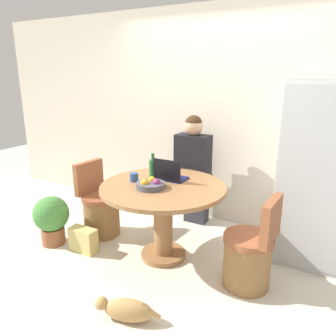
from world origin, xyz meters
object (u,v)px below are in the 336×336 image
at_px(potted_plant, 52,217).
at_px(chair_right_side, 249,256).
at_px(laptop, 170,175).
at_px(fruit_bowl, 151,185).
at_px(handbag, 83,240).
at_px(dining_table, 163,204).
at_px(person_seated, 194,166).
at_px(chair_left_side, 100,210).
at_px(bottle, 153,167).
at_px(cat, 126,310).
at_px(refrigerator, 319,173).

bearing_deg(potted_plant, chair_right_side, 8.25).
xyz_separation_m(laptop, fruit_bowl, (-0.04, -0.30, -0.01)).
relative_size(fruit_bowl, handbag, 0.91).
bearing_deg(dining_table, handbag, -157.95).
xyz_separation_m(person_seated, fruit_bowl, (-0.01, -0.96, 0.05)).
height_order(dining_table, potted_plant, dining_table).
bearing_deg(chair_right_side, chair_left_side, -91.15).
distance_m(chair_right_side, bottle, 1.30).
bearing_deg(dining_table, chair_right_side, -3.23).
relative_size(dining_table, cat, 2.45).
distance_m(chair_left_side, chair_right_side, 1.80).
relative_size(person_seated, laptop, 4.54).
distance_m(dining_table, fruit_bowl, 0.27).
height_order(dining_table, chair_left_side, chair_left_side).
distance_m(cat, potted_plant, 1.54).
bearing_deg(person_seated, dining_table, 93.50).
xyz_separation_m(laptop, bottle, (-0.22, 0.03, 0.05)).
bearing_deg(person_seated, refrigerator, 176.48).
height_order(laptop, handbag, laptop).
bearing_deg(handbag, refrigerator, 27.05).
bearing_deg(handbag, person_seated, 57.37).
bearing_deg(chair_right_side, dining_table, -90.00).
bearing_deg(fruit_bowl, laptop, 81.61).
bearing_deg(chair_left_side, potted_plant, 150.55).
bearing_deg(handbag, chair_right_side, 9.08).
relative_size(fruit_bowl, bottle, 1.10).
xyz_separation_m(bottle, potted_plant, (-0.97, -0.56, -0.57)).
distance_m(refrigerator, person_seated, 1.37).
distance_m(potted_plant, handbag, 0.45).
relative_size(dining_table, bottle, 4.94).
height_order(chair_left_side, fruit_bowl, fruit_bowl).
xyz_separation_m(dining_table, cat, (0.21, -0.93, -0.49)).
xyz_separation_m(refrigerator, handbag, (-2.10, -1.07, -0.77)).
distance_m(chair_left_side, fruit_bowl, 1.01).
xyz_separation_m(person_seated, handbag, (-0.74, -1.16, -0.63)).
distance_m(fruit_bowl, potted_plant, 1.27).
height_order(chair_left_side, potted_plant, chair_left_side).
height_order(dining_table, bottle, bottle).
relative_size(person_seated, bottle, 5.50).
bearing_deg(person_seated, cat, 98.33).
xyz_separation_m(chair_right_side, handbag, (-1.69, -0.27, -0.16)).
distance_m(dining_table, chair_right_side, 0.95).
height_order(chair_right_side, potted_plant, chair_right_side).
bearing_deg(bottle, potted_plant, -149.97).
relative_size(chair_left_side, bottle, 3.44).
distance_m(bottle, cat, 1.45).
distance_m(chair_left_side, cat, 1.52).
height_order(refrigerator, chair_left_side, refrigerator).
distance_m(bottle, handbag, 1.07).
bearing_deg(chair_left_side, person_seated, -42.85).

